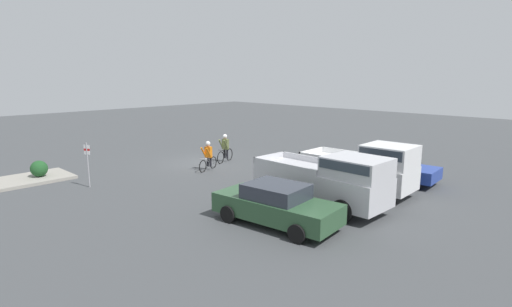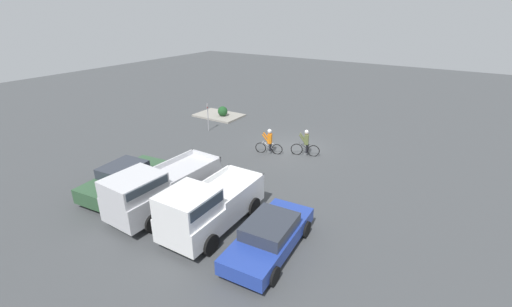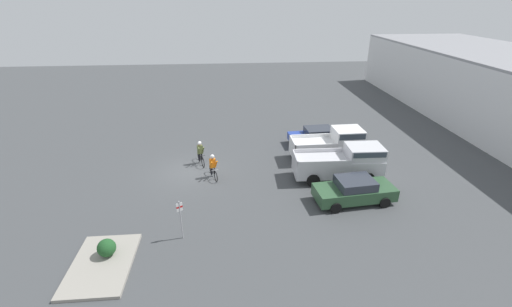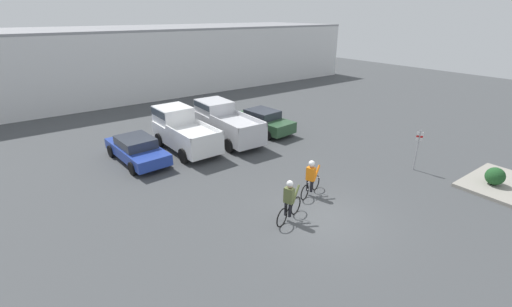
% 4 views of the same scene
% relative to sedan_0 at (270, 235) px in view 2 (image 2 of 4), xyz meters
% --- Properties ---
extents(ground_plane, '(80.00, 80.00, 0.00)m').
position_rel_sedan_0_xyz_m(ground_plane, '(3.89, -9.77, -0.69)').
color(ground_plane, '#424447').
extents(sedan_0, '(2.21, 4.74, 1.34)m').
position_rel_sedan_0_xyz_m(sedan_0, '(0.00, 0.00, 0.00)').
color(sedan_0, '#233D9E').
rests_on(sedan_0, ground_plane).
extents(pickup_truck_0, '(2.29, 5.02, 2.28)m').
position_rel_sedan_0_xyz_m(pickup_truck_0, '(2.79, 0.27, 0.48)').
color(pickup_truck_0, white).
rests_on(pickup_truck_0, ground_plane).
extents(pickup_truck_1, '(2.27, 5.59, 2.21)m').
position_rel_sedan_0_xyz_m(pickup_truck_1, '(5.61, 0.18, 0.46)').
color(pickup_truck_1, silver).
rests_on(pickup_truck_1, ground_plane).
extents(sedan_1, '(2.31, 4.66, 1.46)m').
position_rel_sedan_0_xyz_m(sedan_1, '(8.40, -0.07, 0.04)').
color(sedan_1, '#2D5133').
rests_on(sedan_1, ground_plane).
extents(cyclist_0, '(1.69, 0.64, 1.64)m').
position_rel_sedan_0_xyz_m(cyclist_0, '(4.81, -8.14, 0.15)').
color(cyclist_0, black).
rests_on(cyclist_0, ground_plane).
extents(cyclist_1, '(1.73, 0.65, 1.71)m').
position_rel_sedan_0_xyz_m(cyclist_1, '(2.73, -9.07, 0.16)').
color(cyclist_1, black).
rests_on(cyclist_1, ground_plane).
extents(fire_lane_sign, '(0.17, 0.27, 2.11)m').
position_rel_sedan_0_xyz_m(fire_lane_sign, '(10.87, -9.47, 0.60)').
color(fire_lane_sign, '#9E9EA3').
rests_on(fire_lane_sign, ground_plane).
extents(curb_island, '(3.85, 2.58, 0.15)m').
position_rel_sedan_0_xyz_m(curb_island, '(12.50, -12.79, -0.61)').
color(curb_island, gray).
rests_on(curb_island, ground_plane).
extents(shrub, '(0.81, 0.81, 0.81)m').
position_rel_sedan_0_xyz_m(shrub, '(11.98, -12.66, -0.13)').
color(shrub, '#1E4C23').
rests_on(shrub, curb_island).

